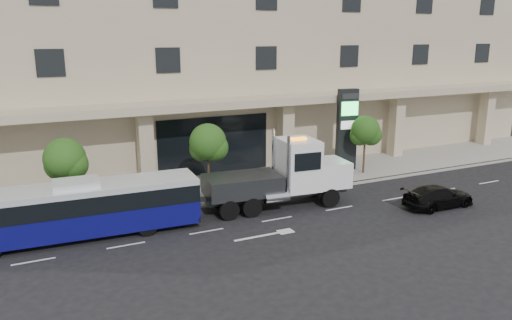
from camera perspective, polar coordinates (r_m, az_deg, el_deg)
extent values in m
plane|color=black|center=(28.19, 0.99, -5.78)|extent=(120.00, 120.00, 0.00)
cube|color=gray|center=(32.49, -2.91, -2.91)|extent=(120.00, 6.00, 0.15)
cube|color=gray|center=(29.87, -0.71, -4.46)|extent=(120.00, 0.30, 0.15)
cube|color=tan|center=(40.96, -8.88, 14.58)|extent=(60.00, 15.00, 20.00)
cube|color=tan|center=(33.02, -4.22, 6.46)|extent=(60.00, 2.80, 0.50)
cube|color=black|center=(34.64, -4.82, 1.69)|extent=(8.00, 0.12, 4.00)
cube|color=tan|center=(32.06, -12.50, 1.20)|extent=(0.90, 0.90, 4.90)
cube|color=tan|center=(35.53, 3.41, 2.78)|extent=(0.90, 0.90, 4.90)
cube|color=tan|center=(41.19, 15.75, 3.86)|extent=(0.90, 0.90, 4.90)
cube|color=tan|center=(48.28, 24.82, 4.55)|extent=(0.90, 0.90, 4.90)
cylinder|color=#422B19|center=(28.58, -20.72, -3.18)|extent=(0.14, 0.14, 2.80)
sphere|color=#174915|center=(28.14, -21.03, 0.16)|extent=(2.20, 2.20, 2.20)
sphere|color=#174915|center=(28.04, -20.23, -0.49)|extent=(1.65, 1.65, 1.65)
sphere|color=#174915|center=(28.41, -21.59, -0.59)|extent=(1.54, 1.54, 1.54)
cylinder|color=#422B19|center=(30.12, -5.45, -1.29)|extent=(0.14, 0.14, 2.94)
sphere|color=#174915|center=(29.69, -5.53, 2.07)|extent=(2.20, 2.20, 2.20)
sphere|color=#174915|center=(29.69, -4.75, 1.43)|extent=(1.65, 1.65, 1.65)
sphere|color=#174915|center=(29.86, -6.18, 1.30)|extent=(1.54, 1.54, 1.54)
cylinder|color=#422B19|center=(35.56, 12.25, 0.69)|extent=(0.14, 0.14, 2.73)
sphere|color=#174915|center=(35.21, 12.39, 3.35)|extent=(2.00, 2.00, 2.00)
sphere|color=#174915|center=(35.33, 13.02, 2.83)|extent=(1.50, 1.50, 1.50)
sphere|color=#174915|center=(35.26, 11.78, 2.75)|extent=(1.40, 1.40, 1.40)
cylinder|color=black|center=(25.24, -12.32, -7.42)|extent=(0.97, 0.33, 0.96)
cylinder|color=black|center=(27.10, -13.11, -5.94)|extent=(0.97, 0.33, 0.96)
cube|color=#0C0B5D|center=(25.74, -19.53, -6.49)|extent=(11.57, 2.89, 1.15)
cube|color=black|center=(25.41, -19.72, -4.37)|extent=(11.57, 2.93, 0.86)
cube|color=silver|center=(25.24, -19.83, -3.13)|extent=(11.57, 2.89, 0.29)
cube|color=silver|center=(25.16, -19.88, -2.51)|extent=(2.17, 1.62, 0.29)
cube|color=#2D3033|center=(26.70, -7.15, -6.08)|extent=(0.24, 2.39, 0.29)
cube|color=#2D3033|center=(28.55, 2.50, -3.85)|extent=(8.46, 1.76, 0.40)
cube|color=white|center=(29.61, 8.28, -1.43)|extent=(2.18, 2.45, 1.48)
cube|color=silver|center=(30.07, 9.95, -1.25)|extent=(0.26, 1.98, 1.19)
cube|color=white|center=(28.57, 4.83, -0.47)|extent=(2.20, 2.64, 2.87)
cube|color=black|center=(28.85, 6.54, 0.55)|extent=(0.30, 2.18, 1.19)
cylinder|color=silver|center=(27.11, 3.71, -0.71)|extent=(0.19, 0.19, 3.36)
cylinder|color=silver|center=(29.05, 1.99, 0.33)|extent=(0.19, 0.19, 3.36)
cube|color=#2D3033|center=(27.62, -1.57, -2.86)|extent=(4.35, 2.75, 1.09)
cube|color=#2D3033|center=(27.19, -6.33, -4.54)|extent=(1.60, 0.42, 0.22)
cube|color=#2D3033|center=(27.20, -7.53, -5.46)|extent=(0.41, 1.80, 0.18)
cube|color=orange|center=(28.23, 4.89, 2.45)|extent=(0.92, 0.43, 0.14)
cylinder|color=black|center=(28.90, 8.47, -4.29)|extent=(1.11, 0.42, 1.09)
cylinder|color=black|center=(30.65, 6.64, -3.14)|extent=(1.11, 0.42, 1.09)
cylinder|color=black|center=(27.06, -0.46, -5.43)|extent=(1.11, 0.42, 1.09)
cylinder|color=black|center=(28.92, -1.84, -4.12)|extent=(1.11, 0.42, 1.09)
cylinder|color=black|center=(26.69, -3.08, -5.74)|extent=(1.11, 0.42, 1.09)
cylinder|color=black|center=(28.57, -4.30, -4.39)|extent=(1.11, 0.42, 1.09)
imported|color=black|center=(30.39, 20.11, -3.92)|extent=(4.39, 1.81, 1.27)
cube|color=black|center=(36.00, 10.32, 3.43)|extent=(1.50, 0.69, 5.77)
cube|color=#25DE53|center=(35.53, 10.69, 5.79)|extent=(1.25, 0.24, 0.96)
cube|color=silver|center=(35.72, 10.60, 3.96)|extent=(1.25, 0.24, 0.58)
cube|color=#262628|center=(35.42, 10.75, 7.18)|extent=(1.25, 0.24, 0.38)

